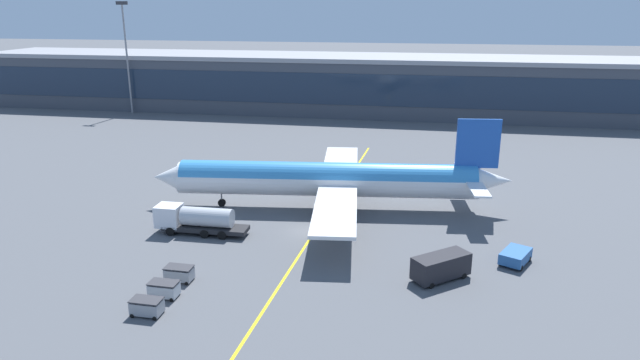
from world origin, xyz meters
name	(u,v)px	position (x,y,z in m)	size (l,w,h in m)	color
ground_plane	(306,231)	(0.00, 0.00, 0.00)	(700.00, 700.00, 0.00)	#515459
apron_lead_in_line	(319,225)	(1.08, 2.00, 0.00)	(0.30, 80.00, 0.01)	yellow
terminal_building	(313,83)	(-14.91, 78.98, 6.90)	(169.16, 22.05, 13.76)	#424751
main_airliner	(329,179)	(1.31, 8.04, 4.04)	(46.29, 36.82, 12.12)	white
fuel_tanker	(195,219)	(-12.49, -2.99, 1.75)	(10.82, 2.79, 3.25)	#232326
pushback_tug	(515,256)	(22.88, -4.68, 0.85)	(3.74, 4.42, 1.40)	#285B9E
lavatory_truck	(442,265)	(15.41, -9.50, 1.42)	(5.91, 5.51, 2.50)	black
baggage_cart_0	(147,307)	(-9.53, -20.96, 0.78)	(2.68, 1.66, 1.48)	gray
baggage_cart_1	(164,289)	(-9.48, -17.76, 0.78)	(2.68, 1.66, 1.48)	#B2B7BC
baggage_cart_2	(179,273)	(-9.43, -14.56, 0.78)	(2.68, 1.66, 1.48)	gray
apron_light_mast_0	(126,50)	(-58.04, 67.02, 15.21)	(2.80, 0.50, 26.35)	gray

